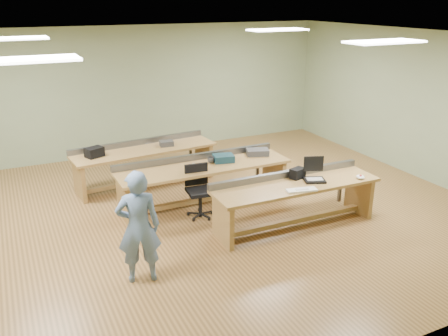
{
  "coord_description": "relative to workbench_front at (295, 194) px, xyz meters",
  "views": [
    {
      "loc": [
        -2.74,
        -6.99,
        3.59
      ],
      "look_at": [
        0.3,
        -0.6,
        1.03
      ],
      "focal_mm": 38.0,
      "sensor_mm": 36.0,
      "label": 1
    }
  ],
  "objects": [
    {
      "name": "ceiling",
      "position": [
        -1.37,
        1.05,
        2.44
      ],
      "size": [
        10.0,
        10.0,
        0.0
      ],
      "primitive_type": "plane",
      "color": "silver",
      "rests_on": "wall_back"
    },
    {
      "name": "trackball_mouse",
      "position": [
        1.08,
        -0.29,
        0.23
      ],
      "size": [
        0.18,
        0.19,
        0.07
      ],
      "primitive_type": "ellipsoid",
      "rotation": [
        0.0,
        0.0,
        -0.42
      ],
      "color": "white",
      "rests_on": "workbench_front"
    },
    {
      "name": "floor",
      "position": [
        -1.37,
        1.05,
        -0.56
      ],
      "size": [
        10.0,
        10.0,
        0.0
      ],
      "primitive_type": "plane",
      "color": "olive",
      "rests_on": "ground"
    },
    {
      "name": "person",
      "position": [
        -2.74,
        -0.49,
        0.23
      ],
      "size": [
        0.64,
        0.49,
        1.57
      ],
      "primitive_type": "imported",
      "rotation": [
        0.0,
        0.0,
        2.93
      ],
      "color": "#677EA8",
      "rests_on": "floor"
    },
    {
      "name": "wall_back",
      "position": [
        -1.37,
        5.05,
        0.94
      ],
      "size": [
        10.0,
        0.04,
        3.0
      ],
      "primitive_type": "cube",
      "color": "gray",
      "rests_on": "floor"
    },
    {
      "name": "wall_right",
      "position": [
        3.63,
        1.05,
        0.94
      ],
      "size": [
        0.04,
        8.0,
        3.0
      ],
      "primitive_type": "cube",
      "color": "gray",
      "rests_on": "floor"
    },
    {
      "name": "storage_box_back",
      "position": [
        -2.67,
        2.77,
        0.29
      ],
      "size": [
        0.38,
        0.33,
        0.18
      ],
      "primitive_type": "cube",
      "rotation": [
        0.0,
        0.0,
        0.4
      ],
      "color": "black",
      "rests_on": "workbench_back"
    },
    {
      "name": "task_chair",
      "position": [
        -1.27,
        1.02,
        -0.22
      ],
      "size": [
        0.53,
        0.53,
        0.9
      ],
      "rotation": [
        0.0,
        0.0,
        -0.09
      ],
      "color": "black",
      "rests_on": "floor"
    },
    {
      "name": "mug",
      "position": [
        -0.82,
        1.51,
        0.25
      ],
      "size": [
        0.15,
        0.15,
        0.11
      ],
      "primitive_type": "imported",
      "rotation": [
        0.0,
        0.0,
        -0.14
      ],
      "color": "#363639",
      "rests_on": "workbench_mid"
    },
    {
      "name": "parts_bin_grey",
      "position": [
        0.16,
        1.54,
        0.25
      ],
      "size": [
        0.48,
        0.39,
        0.11
      ],
      "primitive_type": "cube",
      "rotation": [
        0.0,
        0.0,
        -0.36
      ],
      "color": "#363639",
      "rests_on": "workbench_mid"
    },
    {
      "name": "keyboard",
      "position": [
        -0.09,
        -0.31,
        0.21
      ],
      "size": [
        0.5,
        0.26,
        0.03
      ],
      "primitive_type": "cube",
      "rotation": [
        0.0,
        0.0,
        -0.22
      ],
      "color": "white",
      "rests_on": "workbench_front"
    },
    {
      "name": "fluor_panels",
      "position": [
        -1.37,
        1.05,
        2.41
      ],
      "size": [
        6.2,
        3.5,
        0.03
      ],
      "color": "white",
      "rests_on": "ceiling"
    },
    {
      "name": "workbench_back",
      "position": [
        -1.69,
        2.87,
        0.0
      ],
      "size": [
        2.92,
        1.02,
        0.86
      ],
      "rotation": [
        0.0,
        0.0,
        0.09
      ],
      "color": "#B3854B",
      "rests_on": "floor"
    },
    {
      "name": "workbench_front",
      "position": [
        0.0,
        0.0,
        0.0
      ],
      "size": [
        2.83,
        0.79,
        0.86
      ],
      "rotation": [
        0.0,
        0.0,
        -0.01
      ],
      "color": "#B3854B",
      "rests_on": "floor"
    },
    {
      "name": "laptop_screen",
      "position": [
        0.38,
        0.06,
        0.45
      ],
      "size": [
        0.31,
        0.13,
        0.26
      ],
      "primitive_type": "cube",
      "rotation": [
        0.0,
        0.0,
        -0.37
      ],
      "color": "black",
      "rests_on": "laptop_base"
    },
    {
      "name": "workbench_mid",
      "position": [
        -1.01,
        1.46,
        0.01
      ],
      "size": [
        3.16,
        0.86,
        0.86
      ],
      "rotation": [
        0.0,
        0.0,
        0.0
      ],
      "color": "#B3854B",
      "rests_on": "floor"
    },
    {
      "name": "camera_bag",
      "position": [
        0.16,
        0.18,
        0.28
      ],
      "size": [
        0.29,
        0.23,
        0.17
      ],
      "primitive_type": "cube",
      "rotation": [
        0.0,
        0.0,
        0.3
      ],
      "color": "black",
      "rests_on": "workbench_front"
    },
    {
      "name": "tray_back",
      "position": [
        -1.22,
        2.84,
        0.25
      ],
      "size": [
        0.28,
        0.22,
        0.11
      ],
      "primitive_type": "cube",
      "rotation": [
        0.0,
        0.0,
        -0.11
      ],
      "color": "#363639",
      "rests_on": "workbench_back"
    },
    {
      "name": "parts_bin_teal",
      "position": [
        -0.59,
        1.47,
        0.26
      ],
      "size": [
        0.41,
        0.34,
        0.13
      ],
      "primitive_type": "cube",
      "rotation": [
        0.0,
        0.0,
        -0.18
      ],
      "color": "#143442",
      "rests_on": "workbench_mid"
    },
    {
      "name": "laptop_base",
      "position": [
        0.33,
        -0.06,
        0.21
      ],
      "size": [
        0.4,
        0.37,
        0.04
      ],
      "primitive_type": "cube",
      "rotation": [
        0.0,
        0.0,
        -0.37
      ],
      "color": "black",
      "rests_on": "workbench_front"
    },
    {
      "name": "wall_front",
      "position": [
        -1.37,
        -2.95,
        0.94
      ],
      "size": [
        10.0,
        0.04,
        3.0
      ],
      "primitive_type": "cube",
      "color": "gray",
      "rests_on": "floor"
    },
    {
      "name": "drinks_can",
      "position": [
        -1.25,
        1.3,
        0.25
      ],
      "size": [
        0.07,
        0.07,
        0.12
      ],
      "primitive_type": "cylinder",
      "rotation": [
        0.0,
        0.0,
        -0.13
      ],
      "color": "silver",
      "rests_on": "workbench_mid"
    }
  ]
}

